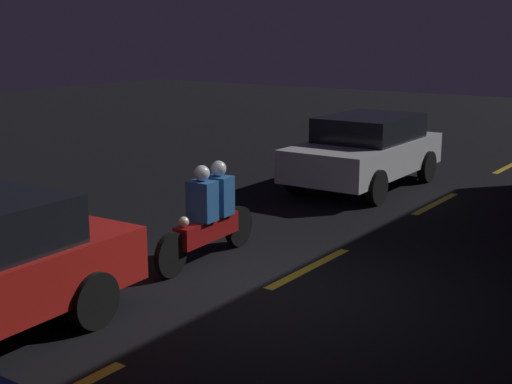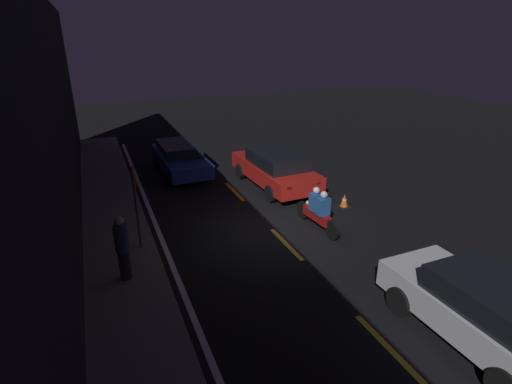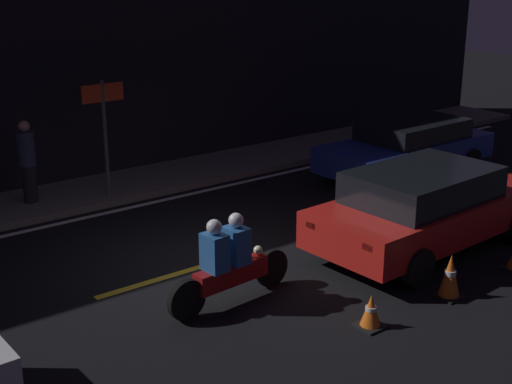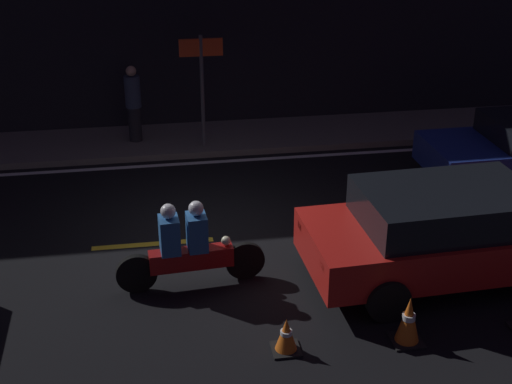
{
  "view_description": "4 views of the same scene",
  "coord_description": "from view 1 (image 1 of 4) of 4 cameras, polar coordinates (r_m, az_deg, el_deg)",
  "views": [
    {
      "loc": [
        6.9,
        4.73,
        3.14
      ],
      "look_at": [
        0.1,
        -0.11,
        1.24
      ],
      "focal_mm": 50.0,
      "sensor_mm": 36.0,
      "label": 1
    },
    {
      "loc": [
        -10.22,
        4.8,
        5.8
      ],
      "look_at": [
        0.68,
        0.27,
        1.07
      ],
      "focal_mm": 28.0,
      "sensor_mm": 36.0,
      "label": 2
    },
    {
      "loc": [
        -5.96,
        -9.09,
        4.81
      ],
      "look_at": [
        1.29,
        0.33,
        0.93
      ],
      "focal_mm": 50.0,
      "sensor_mm": 36.0,
      "label": 3
    },
    {
      "loc": [
        -0.95,
        -10.46,
        5.79
      ],
      "look_at": [
        0.66,
        -0.42,
        1.02
      ],
      "focal_mm": 50.0,
      "sensor_mm": 36.0,
      "label": 4
    }
  ],
  "objects": [
    {
      "name": "sedan_white",
      "position": [
        14.67,
        8.78,
        3.39
      ],
      "size": [
        4.03,
        1.95,
        1.46
      ],
      "rotation": [
        0.0,
        0.0,
        0.02
      ],
      "color": "silver",
      "rests_on": "ground"
    },
    {
      "name": "lane_dash_c",
      "position": [
        9.73,
        4.31,
        -6.06
      ],
      "size": [
        2.0,
        0.14,
        0.01
      ],
      "color": "gold",
      "rests_on": "ground"
    },
    {
      "name": "lane_dash_b",
      "position": [
        13.64,
        14.17,
        -0.9
      ],
      "size": [
        2.0,
        0.14,
        0.01
      ],
      "color": "gold",
      "rests_on": "ground"
    },
    {
      "name": "ground_plane",
      "position": [
        8.94,
        0.95,
        -7.79
      ],
      "size": [
        56.0,
        56.0,
        0.0
      ],
      "primitive_type": "plane",
      "color": "black"
    },
    {
      "name": "lane_dash_a",
      "position": [
        17.83,
        19.51,
        1.92
      ],
      "size": [
        2.0,
        0.14,
        0.01
      ],
      "color": "gold",
      "rests_on": "ground"
    },
    {
      "name": "motorcycle",
      "position": [
        9.9,
        -3.75,
        -1.85
      ],
      "size": [
        2.22,
        0.41,
        1.37
      ],
      "rotation": [
        0.0,
        0.0,
        0.07
      ],
      "color": "black",
      "rests_on": "ground"
    },
    {
      "name": "traffic_cone_near",
      "position": [
        10.46,
        -15.27,
        -3.82
      ],
      "size": [
        0.37,
        0.37,
        0.48
      ],
      "color": "black",
      "rests_on": "ground"
    }
  ]
}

